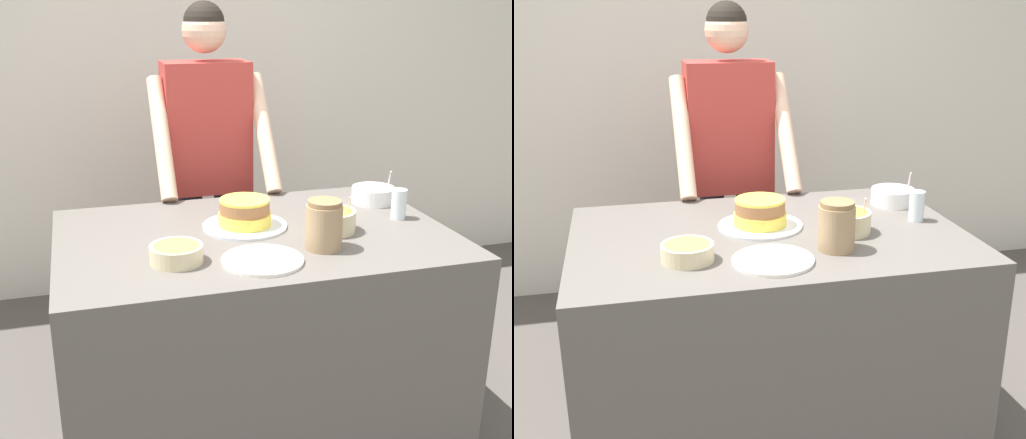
{
  "view_description": "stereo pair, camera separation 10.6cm",
  "coord_description": "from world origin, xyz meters",
  "views": [
    {
      "loc": [
        -0.63,
        -1.72,
        1.71
      ],
      "look_at": [
        -0.01,
        0.44,
        0.95
      ],
      "focal_mm": 45.0,
      "sensor_mm": 36.0,
      "label": 1
    },
    {
      "loc": [
        -0.53,
        -1.74,
        1.71
      ],
      "look_at": [
        -0.01,
        0.44,
        0.95
      ],
      "focal_mm": 45.0,
      "sensor_mm": 36.0,
      "label": 2
    }
  ],
  "objects": [
    {
      "name": "wall_back",
      "position": [
        0.0,
        2.13,
        1.3
      ],
      "size": [
        10.0,
        0.05,
        2.6
      ],
      "color": "silver",
      "rests_on": "ground_plane"
    },
    {
      "name": "frosting_bowl_orange",
      "position": [
        0.29,
        0.43,
        0.93
      ],
      "size": [
        0.19,
        0.19,
        0.14
      ],
      "color": "beige",
      "rests_on": "counter"
    },
    {
      "name": "frosting_bowl_olive",
      "position": [
        -0.33,
        0.28,
        0.91
      ],
      "size": [
        0.18,
        0.18,
        0.06
      ],
      "color": "beige",
      "rests_on": "counter"
    },
    {
      "name": "frosting_bowl_pink",
      "position": [
        0.61,
        0.72,
        0.92
      ],
      "size": [
        0.19,
        0.19,
        0.15
      ],
      "color": "white",
      "rests_on": "counter"
    },
    {
      "name": "cake",
      "position": [
        -0.02,
        0.56,
        0.93
      ],
      "size": [
        0.33,
        0.33,
        0.11
      ],
      "color": "silver",
      "rests_on": "counter"
    },
    {
      "name": "ceramic_plate",
      "position": [
        -0.05,
        0.2,
        0.89
      ],
      "size": [
        0.28,
        0.28,
        0.01
      ],
      "color": "white",
      "rests_on": "counter"
    },
    {
      "name": "counter",
      "position": [
        0.0,
        0.49,
        0.44
      ],
      "size": [
        1.48,
        0.98,
        0.88
      ],
      "color": "#5B5651",
      "rests_on": "ground_plane"
    },
    {
      "name": "person_baker",
      "position": [
        -0.01,
        1.29,
        1.04
      ],
      "size": [
        0.55,
        0.48,
        1.72
      ],
      "color": "#2D2D38",
      "rests_on": "ground_plane"
    },
    {
      "name": "drinking_glass",
      "position": [
        0.61,
        0.5,
        0.94
      ],
      "size": [
        0.06,
        0.06,
        0.12
      ],
      "color": "silver",
      "rests_on": "counter"
    },
    {
      "name": "stoneware_jar",
      "position": [
        0.19,
        0.26,
        0.97
      ],
      "size": [
        0.13,
        0.13,
        0.18
      ],
      "color": "#9E7F5B",
      "rests_on": "counter"
    }
  ]
}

